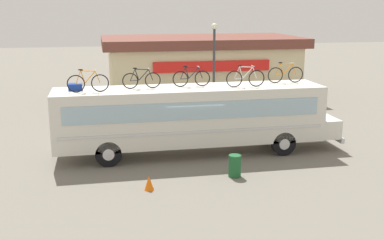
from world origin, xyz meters
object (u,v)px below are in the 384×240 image
at_px(rooftop_bicycle_5, 285,74).
at_px(traffic_cone, 149,183).
at_px(rooftop_bicycle_1, 88,83).
at_px(trash_bin, 235,166).
at_px(bus, 194,115).
at_px(luggage_bag_1, 75,87).
at_px(street_lamp, 214,62).
at_px(rooftop_bicycle_2, 141,80).
at_px(rooftop_bicycle_3, 191,78).
at_px(rooftop_bicycle_4, 245,78).

height_order(rooftop_bicycle_5, traffic_cone, rooftop_bicycle_5).
relative_size(rooftop_bicycle_1, traffic_cone, 3.12).
distance_m(rooftop_bicycle_1, trash_bin, 6.96).
xyz_separation_m(bus, rooftop_bicycle_5, (4.43, 0.38, 1.69)).
bearing_deg(luggage_bag_1, street_lamp, 38.24).
bearing_deg(rooftop_bicycle_2, rooftop_bicycle_1, -168.32).
xyz_separation_m(rooftop_bicycle_1, traffic_cone, (2.07, -3.67, -3.19)).
relative_size(rooftop_bicycle_3, trash_bin, 1.93).
distance_m(rooftop_bicycle_4, traffic_cone, 6.78).
height_order(rooftop_bicycle_3, traffic_cone, rooftop_bicycle_3).
bearing_deg(street_lamp, traffic_cone, -115.81).
bearing_deg(luggage_bag_1, rooftop_bicycle_3, -0.60).
height_order(luggage_bag_1, rooftop_bicycle_5, rooftop_bicycle_5).
bearing_deg(rooftop_bicycle_5, rooftop_bicycle_4, -161.29).
height_order(rooftop_bicycle_2, street_lamp, street_lamp).
xyz_separation_m(rooftop_bicycle_1, rooftop_bicycle_4, (6.81, -0.03, 0.00)).
relative_size(luggage_bag_1, trash_bin, 0.65).
xyz_separation_m(rooftop_bicycle_2, rooftop_bicycle_3, (2.22, 0.08, 0.01)).
bearing_deg(bus, rooftop_bicycle_4, -9.05).
distance_m(luggage_bag_1, rooftop_bicycle_4, 7.39).
bearing_deg(traffic_cone, rooftop_bicycle_5, 32.33).
bearing_deg(trash_bin, traffic_cone, -167.81).
bearing_deg(traffic_cone, rooftop_bicycle_3, 60.18).
relative_size(luggage_bag_1, rooftop_bicycle_5, 0.33).
bearing_deg(traffic_cone, bus, 58.09).
distance_m(rooftop_bicycle_2, trash_bin, 5.59).
height_order(bus, street_lamp, street_lamp).
relative_size(rooftop_bicycle_1, rooftop_bicycle_3, 1.01).
distance_m(bus, rooftop_bicycle_5, 4.76).
height_order(bus, rooftop_bicycle_3, rooftop_bicycle_3).
height_order(rooftop_bicycle_2, rooftop_bicycle_3, rooftop_bicycle_3).
bearing_deg(rooftop_bicycle_3, rooftop_bicycle_2, -178.05).
bearing_deg(rooftop_bicycle_1, luggage_bag_1, 132.35).
bearing_deg(luggage_bag_1, traffic_cone, -58.49).
relative_size(rooftop_bicycle_2, rooftop_bicycle_4, 0.95).
bearing_deg(luggage_bag_1, bus, -3.03).
height_order(rooftop_bicycle_3, rooftop_bicycle_5, rooftop_bicycle_5).
distance_m(luggage_bag_1, street_lamp, 9.64).
height_order(luggage_bag_1, street_lamp, street_lamp).
bearing_deg(bus, traffic_cone, -121.91).
xyz_separation_m(rooftop_bicycle_2, rooftop_bicycle_4, (4.55, -0.50, 0.02)).
xyz_separation_m(rooftop_bicycle_3, traffic_cone, (-2.42, -4.22, -3.18)).
xyz_separation_m(rooftop_bicycle_3, trash_bin, (1.05, -3.47, -3.01)).
relative_size(bus, luggage_bag_1, 22.57).
bearing_deg(rooftop_bicycle_4, rooftop_bicycle_2, 173.72).
bearing_deg(bus, trash_bin, -73.22).
bearing_deg(street_lamp, trash_bin, -98.86).
xyz_separation_m(rooftop_bicycle_1, rooftop_bicycle_3, (4.49, 0.54, -0.02)).
relative_size(rooftop_bicycle_4, traffic_cone, 3.21).
relative_size(bus, rooftop_bicycle_4, 7.35).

